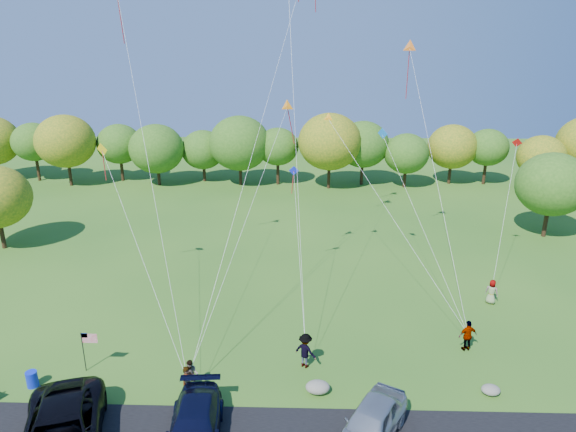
{
  "coord_description": "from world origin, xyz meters",
  "views": [
    {
      "loc": [
        2.72,
        -20.78,
        16.34
      ],
      "look_at": [
        1.94,
        6.0,
        7.16
      ],
      "focal_mm": 32.0,
      "sensor_mm": 36.0,
      "label": 1
    }
  ],
  "objects_px": {
    "minivan_navy": "(195,428)",
    "flyer_e": "(492,292)",
    "minivan_silver": "(371,423)",
    "flyer_a": "(188,383)",
    "flyer_d": "(468,336)",
    "trash_barrel": "(32,379)",
    "flyer_b": "(191,374)",
    "flyer_c": "(305,351)"
  },
  "relations": [
    {
      "from": "minivan_silver",
      "to": "minivan_navy",
      "type": "bearing_deg",
      "value": -146.85
    },
    {
      "from": "minivan_navy",
      "to": "minivan_silver",
      "type": "xyz_separation_m",
      "value": [
        7.49,
        0.46,
        0.04
      ]
    },
    {
      "from": "flyer_c",
      "to": "flyer_d",
      "type": "distance_m",
      "value": 9.15
    },
    {
      "from": "flyer_c",
      "to": "trash_barrel",
      "type": "xyz_separation_m",
      "value": [
        -13.59,
        -2.05,
        -0.55
      ]
    },
    {
      "from": "flyer_c",
      "to": "flyer_e",
      "type": "distance_m",
      "value": 14.16
    },
    {
      "from": "minivan_navy",
      "to": "trash_barrel",
      "type": "relative_size",
      "value": 6.55
    },
    {
      "from": "flyer_a",
      "to": "flyer_c",
      "type": "xyz_separation_m",
      "value": [
        5.6,
        2.79,
        0.07
      ]
    },
    {
      "from": "minivan_navy",
      "to": "flyer_b",
      "type": "distance_m",
      "value": 3.88
    },
    {
      "from": "flyer_b",
      "to": "minivan_silver",
      "type": "bearing_deg",
      "value": -15.46
    },
    {
      "from": "flyer_c",
      "to": "trash_barrel",
      "type": "relative_size",
      "value": 2.32
    },
    {
      "from": "flyer_c",
      "to": "flyer_e",
      "type": "relative_size",
      "value": 1.16
    },
    {
      "from": "minivan_silver",
      "to": "trash_barrel",
      "type": "xyz_separation_m",
      "value": [
        -16.37,
        3.18,
        -0.47
      ]
    },
    {
      "from": "flyer_c",
      "to": "minivan_navy",
      "type": "bearing_deg",
      "value": 82.66
    },
    {
      "from": "flyer_c",
      "to": "flyer_e",
      "type": "bearing_deg",
      "value": -116.98
    },
    {
      "from": "minivan_silver",
      "to": "flyer_c",
      "type": "relative_size",
      "value": 2.53
    },
    {
      "from": "flyer_d",
      "to": "minivan_silver",
      "type": "bearing_deg",
      "value": 35.15
    },
    {
      "from": "flyer_d",
      "to": "flyer_e",
      "type": "xyz_separation_m",
      "value": [
        3.19,
        5.48,
        -0.09
      ]
    },
    {
      "from": "flyer_c",
      "to": "trash_barrel",
      "type": "height_order",
      "value": "flyer_c"
    },
    {
      "from": "flyer_c",
      "to": "trash_barrel",
      "type": "bearing_deg",
      "value": 40.81
    },
    {
      "from": "minivan_silver",
      "to": "flyer_d",
      "type": "xyz_separation_m",
      "value": [
        6.19,
        7.0,
        0.03
      ]
    },
    {
      "from": "flyer_d",
      "to": "flyer_e",
      "type": "bearing_deg",
      "value": -133.62
    },
    {
      "from": "trash_barrel",
      "to": "flyer_a",
      "type": "bearing_deg",
      "value": -5.29
    },
    {
      "from": "minivan_navy",
      "to": "flyer_a",
      "type": "height_order",
      "value": "flyer_a"
    },
    {
      "from": "flyer_e",
      "to": "trash_barrel",
      "type": "bearing_deg",
      "value": 50.99
    },
    {
      "from": "flyer_a",
      "to": "flyer_c",
      "type": "relative_size",
      "value": 0.93
    },
    {
      "from": "flyer_b",
      "to": "trash_barrel",
      "type": "relative_size",
      "value": 1.85
    },
    {
      "from": "trash_barrel",
      "to": "flyer_e",
      "type": "bearing_deg",
      "value": 19.85
    },
    {
      "from": "flyer_a",
      "to": "flyer_d",
      "type": "distance_m",
      "value": 15.27
    },
    {
      "from": "flyer_d",
      "to": "minivan_navy",
      "type": "bearing_deg",
      "value": 15.25
    },
    {
      "from": "minivan_navy",
      "to": "minivan_silver",
      "type": "height_order",
      "value": "minivan_silver"
    },
    {
      "from": "minivan_navy",
      "to": "flyer_d",
      "type": "xyz_separation_m",
      "value": [
        13.67,
        7.46,
        0.07
      ]
    },
    {
      "from": "flyer_e",
      "to": "flyer_b",
      "type": "bearing_deg",
      "value": 58.39
    },
    {
      "from": "minivan_silver",
      "to": "flyer_b",
      "type": "height_order",
      "value": "minivan_silver"
    },
    {
      "from": "minivan_navy",
      "to": "flyer_e",
      "type": "relative_size",
      "value": 3.29
    },
    {
      "from": "minivan_navy",
      "to": "flyer_c",
      "type": "relative_size",
      "value": 2.82
    },
    {
      "from": "minivan_navy",
      "to": "flyer_e",
      "type": "xyz_separation_m",
      "value": [
        16.87,
        12.93,
        -0.02
      ]
    },
    {
      "from": "minivan_silver",
      "to": "flyer_a",
      "type": "xyz_separation_m",
      "value": [
        -8.39,
        2.44,
        0.0
      ]
    },
    {
      "from": "minivan_navy",
      "to": "trash_barrel",
      "type": "bearing_deg",
      "value": 153.17
    },
    {
      "from": "flyer_c",
      "to": "minivan_silver",
      "type": "bearing_deg",
      "value": 150.3
    },
    {
      "from": "minivan_navy",
      "to": "trash_barrel",
      "type": "xyz_separation_m",
      "value": [
        -8.89,
        3.64,
        -0.43
      ]
    },
    {
      "from": "flyer_e",
      "to": "trash_barrel",
      "type": "height_order",
      "value": "flyer_e"
    },
    {
      "from": "minivan_navy",
      "to": "flyer_a",
      "type": "xyz_separation_m",
      "value": [
        -0.9,
        2.9,
        0.05
      ]
    }
  ]
}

